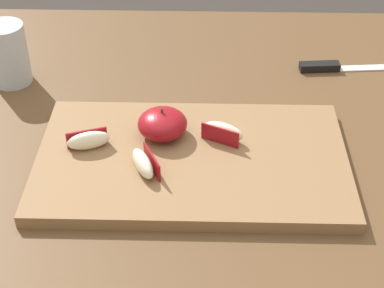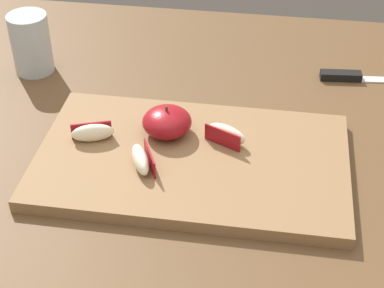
{
  "view_description": "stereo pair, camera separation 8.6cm",
  "coord_description": "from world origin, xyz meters",
  "px_view_note": "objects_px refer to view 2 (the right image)",
  "views": [
    {
      "loc": [
        0.07,
        -0.69,
        1.33
      ],
      "look_at": [
        0.05,
        -0.01,
        0.81
      ],
      "focal_mm": 57.67,
      "sensor_mm": 36.0,
      "label": 1
    },
    {
      "loc": [
        0.16,
        -0.68,
        1.33
      ],
      "look_at": [
        0.05,
        -0.01,
        0.81
      ],
      "focal_mm": 57.67,
      "sensor_mm": 36.0,
      "label": 2
    }
  ],
  "objects_px": {
    "paring_knife": "(349,76)",
    "cutting_board": "(192,160)",
    "apple_wedge_middle": "(226,134)",
    "apple_half_skin_up": "(167,122)",
    "drinking_glass_water": "(31,43)",
    "apple_wedge_back": "(92,134)",
    "apple_wedge_near_knife": "(141,159)"
  },
  "relations": [
    {
      "from": "apple_wedge_back",
      "to": "apple_wedge_middle",
      "type": "height_order",
      "value": "same"
    },
    {
      "from": "cutting_board",
      "to": "apple_wedge_back",
      "type": "bearing_deg",
      "value": 176.22
    },
    {
      "from": "apple_wedge_near_knife",
      "to": "apple_wedge_middle",
      "type": "height_order",
      "value": "same"
    },
    {
      "from": "apple_half_skin_up",
      "to": "paring_knife",
      "type": "relative_size",
      "value": 0.45
    },
    {
      "from": "apple_half_skin_up",
      "to": "drinking_glass_water",
      "type": "bearing_deg",
      "value": 147.21
    },
    {
      "from": "apple_half_skin_up",
      "to": "apple_wedge_back",
      "type": "distance_m",
      "value": 0.11
    },
    {
      "from": "drinking_glass_water",
      "to": "apple_half_skin_up",
      "type": "bearing_deg",
      "value": -32.79
    },
    {
      "from": "cutting_board",
      "to": "apple_wedge_middle",
      "type": "height_order",
      "value": "apple_wedge_middle"
    },
    {
      "from": "drinking_glass_water",
      "to": "apple_wedge_back",
      "type": "bearing_deg",
      "value": -51.7
    },
    {
      "from": "apple_half_skin_up",
      "to": "paring_knife",
      "type": "bearing_deg",
      "value": 39.14
    },
    {
      "from": "apple_wedge_back",
      "to": "apple_wedge_near_knife",
      "type": "distance_m",
      "value": 0.09
    },
    {
      "from": "apple_wedge_back",
      "to": "apple_wedge_middle",
      "type": "xyz_separation_m",
      "value": [
        0.19,
        0.03,
        0.0
      ]
    },
    {
      "from": "cutting_board",
      "to": "drinking_glass_water",
      "type": "height_order",
      "value": "drinking_glass_water"
    },
    {
      "from": "apple_half_skin_up",
      "to": "drinking_glass_water",
      "type": "height_order",
      "value": "drinking_glass_water"
    },
    {
      "from": "apple_wedge_back",
      "to": "paring_knife",
      "type": "height_order",
      "value": "apple_wedge_back"
    },
    {
      "from": "apple_wedge_near_knife",
      "to": "apple_wedge_middle",
      "type": "bearing_deg",
      "value": 34.56
    },
    {
      "from": "apple_half_skin_up",
      "to": "drinking_glass_water",
      "type": "xyz_separation_m",
      "value": [
        -0.27,
        0.17,
        0.01
      ]
    },
    {
      "from": "apple_half_skin_up",
      "to": "apple_wedge_back",
      "type": "bearing_deg",
      "value": -160.13
    },
    {
      "from": "cutting_board",
      "to": "paring_knife",
      "type": "xyz_separation_m",
      "value": [
        0.23,
        0.27,
        -0.0
      ]
    },
    {
      "from": "apple_wedge_middle",
      "to": "drinking_glass_water",
      "type": "xyz_separation_m",
      "value": [
        -0.36,
        0.18,
        0.02
      ]
    },
    {
      "from": "apple_half_skin_up",
      "to": "apple_wedge_middle",
      "type": "relative_size",
      "value": 1.13
    },
    {
      "from": "paring_knife",
      "to": "cutting_board",
      "type": "bearing_deg",
      "value": -130.47
    },
    {
      "from": "cutting_board",
      "to": "apple_wedge_near_knife",
      "type": "xyz_separation_m",
      "value": [
        -0.06,
        -0.04,
        0.02
      ]
    },
    {
      "from": "apple_wedge_near_knife",
      "to": "apple_wedge_back",
      "type": "bearing_deg",
      "value": 151.04
    },
    {
      "from": "apple_wedge_middle",
      "to": "apple_half_skin_up",
      "type": "bearing_deg",
      "value": 174.52
    },
    {
      "from": "paring_knife",
      "to": "drinking_glass_water",
      "type": "bearing_deg",
      "value": -174.69
    },
    {
      "from": "apple_wedge_back",
      "to": "apple_wedge_near_knife",
      "type": "height_order",
      "value": "same"
    },
    {
      "from": "apple_wedge_back",
      "to": "apple_wedge_near_knife",
      "type": "xyz_separation_m",
      "value": [
        0.08,
        -0.05,
        0.0
      ]
    },
    {
      "from": "apple_half_skin_up",
      "to": "apple_wedge_middle",
      "type": "distance_m",
      "value": 0.09
    },
    {
      "from": "cutting_board",
      "to": "apple_wedge_near_knife",
      "type": "bearing_deg",
      "value": -150.88
    },
    {
      "from": "cutting_board",
      "to": "apple_wedge_back",
      "type": "distance_m",
      "value": 0.15
    },
    {
      "from": "cutting_board",
      "to": "paring_knife",
      "type": "bearing_deg",
      "value": 49.53
    }
  ]
}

